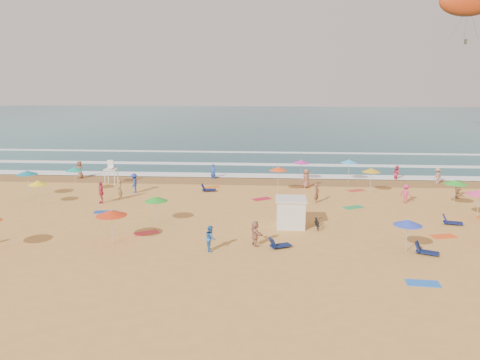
# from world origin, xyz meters

# --- Properties ---
(ground) EXTENTS (220.00, 220.00, 0.00)m
(ground) POSITION_xyz_m (0.00, 0.00, 0.00)
(ground) COLOR gold
(ground) RESTS_ON ground
(ocean) EXTENTS (220.00, 140.00, 0.18)m
(ocean) POSITION_xyz_m (0.00, 84.00, 0.00)
(ocean) COLOR #0C4756
(ocean) RESTS_ON ground
(wet_sand) EXTENTS (220.00, 220.00, 0.00)m
(wet_sand) POSITION_xyz_m (0.00, 12.50, 0.01)
(wet_sand) COLOR olive
(wet_sand) RESTS_ON ground
(surf_foam) EXTENTS (200.00, 18.70, 0.05)m
(surf_foam) POSITION_xyz_m (0.00, 21.32, 0.10)
(surf_foam) COLOR white
(surf_foam) RESTS_ON ground
(cabana) EXTENTS (2.00, 2.00, 2.00)m
(cabana) POSITION_xyz_m (4.11, -2.84, 1.00)
(cabana) COLOR silver
(cabana) RESTS_ON ground
(cabana_roof) EXTENTS (2.20, 2.20, 0.12)m
(cabana_roof) POSITION_xyz_m (4.11, -2.84, 2.06)
(cabana_roof) COLOR silver
(cabana_roof) RESTS_ON cabana
(bicycle) EXTENTS (0.66, 1.80, 0.94)m
(bicycle) POSITION_xyz_m (6.01, -3.14, 0.47)
(bicycle) COLOR black
(bicycle) RESTS_ON ground
(lifeguard_stand) EXTENTS (1.20, 1.20, 2.10)m
(lifeguard_stand) POSITION_xyz_m (-13.65, 10.09, 1.05)
(lifeguard_stand) COLOR white
(lifeguard_stand) RESTS_ON ground
(beach_umbrellas) EXTENTS (45.97, 24.66, 0.81)m
(beach_umbrellas) POSITION_xyz_m (0.56, -0.05, 2.16)
(beach_umbrellas) COLOR orange
(beach_umbrellas) RESTS_ON ground
(loungers) EXTENTS (50.55, 22.79, 0.34)m
(loungers) POSITION_xyz_m (6.30, -4.00, 0.17)
(loungers) COLOR navy
(loungers) RESTS_ON ground
(towels) EXTENTS (35.10, 22.84, 0.03)m
(towels) POSITION_xyz_m (-0.93, -1.43, 0.01)
(towels) COLOR #D11A47
(towels) RESTS_ON ground
(beachgoers) EXTENTS (50.00, 24.52, 2.14)m
(beachgoers) POSITION_xyz_m (-0.04, 3.90, 0.85)
(beachgoers) COLOR #D63553
(beachgoers) RESTS_ON ground
(parasail) EXTENTS (9.80, 3.43, 10.15)m
(parasail) POSITION_xyz_m (36.52, 53.71, 24.07)
(parasail) COLOR red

